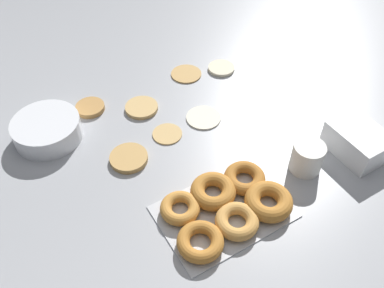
% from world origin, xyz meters
% --- Properties ---
extents(ground_plane, '(3.00, 3.00, 0.00)m').
position_xyz_m(ground_plane, '(0.00, 0.00, 0.00)').
color(ground_plane, '#9EA0A5').
extents(pancake_0, '(0.10, 0.10, 0.01)m').
position_xyz_m(pancake_0, '(0.13, 0.24, 0.00)').
color(pancake_0, tan).
rests_on(pancake_0, ground_plane).
extents(pancake_1, '(0.08, 0.08, 0.01)m').
position_xyz_m(pancake_1, '(-0.05, 0.03, 0.00)').
color(pancake_1, tan).
rests_on(pancake_1, ground_plane).
extents(pancake_2, '(0.10, 0.10, 0.01)m').
position_xyz_m(pancake_2, '(0.07, 0.04, 0.00)').
color(pancake_2, silver).
rests_on(pancake_2, ground_plane).
extents(pancake_3, '(0.10, 0.10, 0.01)m').
position_xyz_m(pancake_3, '(-0.06, 0.16, 0.01)').
color(pancake_3, tan).
rests_on(pancake_3, ground_plane).
extents(pancake_4, '(0.08, 0.08, 0.01)m').
position_xyz_m(pancake_4, '(-0.19, 0.24, 0.01)').
color(pancake_4, '#B27F42').
rests_on(pancake_4, ground_plane).
extents(pancake_5, '(0.09, 0.09, 0.01)m').
position_xyz_m(pancake_5, '(0.25, 0.21, 0.01)').
color(pancake_5, beige).
rests_on(pancake_5, ground_plane).
extents(pancake_6, '(0.10, 0.10, 0.01)m').
position_xyz_m(pancake_6, '(-0.18, 0.00, 0.01)').
color(pancake_6, tan).
rests_on(pancake_6, ground_plane).
extents(donut_tray, '(0.30, 0.21, 0.04)m').
position_xyz_m(donut_tray, '(-0.05, -0.26, 0.02)').
color(donut_tray, silver).
rests_on(donut_tray, ground_plane).
extents(batter_bowl, '(0.18, 0.18, 0.06)m').
position_xyz_m(batter_bowl, '(-0.33, 0.19, 0.03)').
color(batter_bowl, white).
rests_on(batter_bowl, ground_plane).
extents(container_stack, '(0.11, 0.15, 0.07)m').
position_xyz_m(container_stack, '(0.35, -0.28, 0.04)').
color(container_stack, white).
rests_on(container_stack, ground_plane).
extents(paper_cup, '(0.08, 0.08, 0.08)m').
position_xyz_m(paper_cup, '(0.19, -0.25, 0.04)').
color(paper_cup, white).
rests_on(paper_cup, ground_plane).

